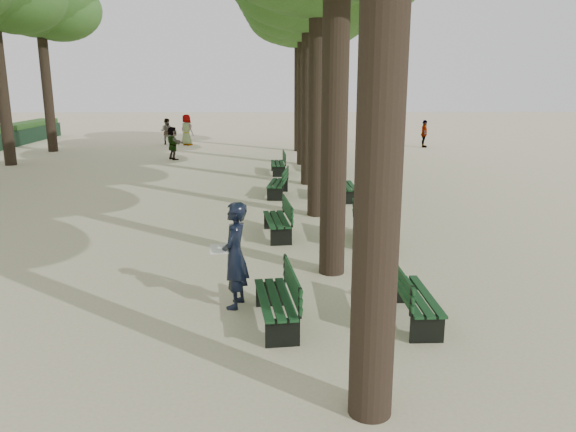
{
  "coord_description": "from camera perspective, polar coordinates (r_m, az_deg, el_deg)",
  "views": [
    {
      "loc": [
        0.43,
        -7.95,
        3.89
      ],
      "look_at": [
        0.6,
        3.0,
        1.2
      ],
      "focal_mm": 35.0,
      "sensor_mm": 36.0,
      "label": 1
    }
  ],
  "objects": [
    {
      "name": "bench_right_2",
      "position": [
        18.67,
        5.92,
        2.54
      ],
      "size": [
        0.59,
        1.81,
        0.92
      ],
      "color": "black",
      "rests_on": "ground"
    },
    {
      "name": "pedestrian_d",
      "position": [
        34.43,
        -10.25,
        8.61
      ],
      "size": [
        0.93,
        0.83,
        1.82
      ],
      "primitive_type": "imported",
      "rotation": [
        0.0,
        0.0,
        2.5
      ],
      "color": "#262628",
      "rests_on": "ground"
    },
    {
      "name": "bench_right_1",
      "position": [
        13.82,
        8.33,
        -1.53
      ],
      "size": [
        0.66,
        1.83,
        0.92
      ],
      "color": "black",
      "rests_on": "ground"
    },
    {
      "name": "tree_central_5",
      "position": [
        31.2,
        1.17,
        20.71
      ],
      "size": [
        6.0,
        6.0,
        9.95
      ],
      "color": "#33261C",
      "rests_on": "ground"
    },
    {
      "name": "pedestrian_b",
      "position": [
        35.1,
        9.84,
        8.61
      ],
      "size": [
        0.48,
        1.12,
        1.68
      ],
      "primitive_type": "imported",
      "rotation": [
        0.0,
        0.0,
        1.7
      ],
      "color": "#262628",
      "rests_on": "ground"
    },
    {
      "name": "bench_right_0",
      "position": [
        9.53,
        12.7,
        -8.88
      ],
      "size": [
        0.61,
        1.81,
        0.92
      ],
      "color": "black",
      "rests_on": "ground"
    },
    {
      "name": "man_with_map",
      "position": [
        9.7,
        -5.42,
        -4.0
      ],
      "size": [
        0.69,
        0.81,
        1.87
      ],
      "color": "black",
      "rests_on": "ground"
    },
    {
      "name": "pedestrian_c",
      "position": [
        33.71,
        13.67,
        8.12
      ],
      "size": [
        0.46,
        0.96,
        1.57
      ],
      "primitive_type": "imported",
      "rotation": [
        0.0,
        0.0,
        1.41
      ],
      "color": "#262628",
      "rests_on": "ground"
    },
    {
      "name": "ground",
      "position": [
        8.86,
        -3.67,
        -12.26
      ],
      "size": [
        120.0,
        120.0,
        0.0
      ],
      "primitive_type": "plane",
      "color": "beige",
      "rests_on": "ground"
    },
    {
      "name": "pedestrian_a",
      "position": [
        35.04,
        -12.22,
        8.39
      ],
      "size": [
        0.81,
        0.45,
        1.56
      ],
      "primitive_type": "imported",
      "rotation": [
        0.0,
        0.0,
        2.95
      ],
      "color": "#262628",
      "rests_on": "ground"
    },
    {
      "name": "bench_left_1",
      "position": [
        14.13,
        -1.11,
        -1.04
      ],
      "size": [
        0.79,
        1.86,
        0.92
      ],
      "color": "black",
      "rests_on": "ground"
    },
    {
      "name": "bench_left_2",
      "position": [
        19.06,
        -1.06,
        2.84
      ],
      "size": [
        0.78,
        1.86,
        0.92
      ],
      "color": "black",
      "rests_on": "ground"
    },
    {
      "name": "pedestrian_e",
      "position": [
        28.32,
        -11.62,
        7.26
      ],
      "size": [
        1.12,
        1.41,
        1.61
      ],
      "primitive_type": "imported",
      "rotation": [
        0.0,
        0.0,
        2.18
      ],
      "color": "#262628",
      "rests_on": "ground"
    },
    {
      "name": "bench_left_3",
      "position": [
        23.58,
        -1.03,
        4.96
      ],
      "size": [
        0.66,
        1.83,
        0.92
      ],
      "color": "black",
      "rests_on": "ground"
    },
    {
      "name": "bench_right_3",
      "position": [
        24.29,
        4.36,
        5.18
      ],
      "size": [
        0.75,
        1.85,
        0.92
      ],
      "color": "black",
      "rests_on": "ground"
    },
    {
      "name": "bench_left_0",
      "position": [
        9.17,
        -1.24,
        -9.43
      ],
      "size": [
        0.8,
        1.86,
        0.92
      ],
      "color": "black",
      "rests_on": "ground"
    }
  ]
}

